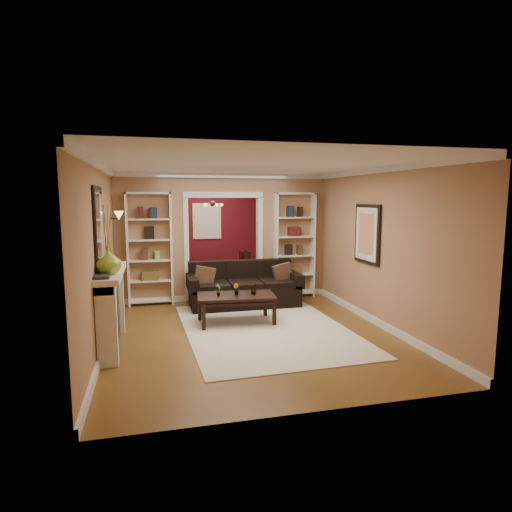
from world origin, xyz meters
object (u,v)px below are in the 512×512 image
object	(u,v)px
bookshelf_left	(150,249)
bookshelf_right	(294,245)
coffee_table	(236,309)
dining_table	(214,275)
sofa	(244,284)
fireplace	(113,309)

from	to	relation	value
bookshelf_left	bookshelf_right	distance (m)	3.10
coffee_table	dining_table	size ratio (longest dim) A/B	0.90
sofa	coffee_table	xyz separation A→B (m)	(-0.40, -1.16, -0.19)
bookshelf_left	dining_table	bearing A→B (deg)	45.77
bookshelf_left	bookshelf_right	xyz separation A→B (m)	(3.10, 0.00, 0.00)
fireplace	dining_table	distance (m)	4.60
sofa	bookshelf_left	size ratio (longest dim) A/B	0.99
bookshelf_right	bookshelf_left	bearing A→B (deg)	180.00
fireplace	dining_table	xyz separation A→B (m)	(2.07, 4.10, -0.32)
bookshelf_left	fireplace	size ratio (longest dim) A/B	1.35
sofa	coffee_table	bearing A→B (deg)	-108.90
coffee_table	bookshelf_left	world-z (taller)	bookshelf_left
fireplace	bookshelf_right	bearing A→B (deg)	34.80
coffee_table	fireplace	distance (m)	2.16
fireplace	dining_table	bearing A→B (deg)	63.24
coffee_table	dining_table	distance (m)	3.31
bookshelf_right	fireplace	xyz separation A→B (m)	(-3.64, -2.53, -0.57)
sofa	coffee_table	distance (m)	1.24
fireplace	dining_table	world-z (taller)	fireplace
coffee_table	bookshelf_left	distance (m)	2.43
dining_table	coffee_table	bearing A→B (deg)	178.58
coffee_table	fireplace	size ratio (longest dim) A/B	0.79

